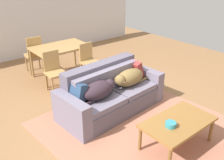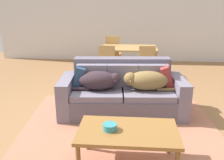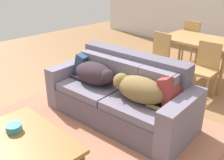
# 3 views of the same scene
# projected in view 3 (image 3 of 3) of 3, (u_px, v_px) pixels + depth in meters

# --- Properties ---
(ground_plane) EXTENTS (10.00, 10.00, 0.00)m
(ground_plane) POSITION_uv_depth(u_px,v_px,m) (113.00, 114.00, 3.72)
(ground_plane) COLOR #936942
(area_rug) EXTENTS (3.07, 3.08, 0.01)m
(area_rug) POSITION_uv_depth(u_px,v_px,m) (81.00, 139.00, 3.18)
(area_rug) COLOR #AF6F55
(area_rug) RESTS_ON ground
(couch) EXTENTS (2.09, 1.03, 0.88)m
(couch) POSITION_uv_depth(u_px,v_px,m) (122.00, 95.00, 3.53)
(couch) COLOR #5A5564
(couch) RESTS_ON ground
(dog_on_left_cushion) EXTENTS (0.78, 0.42, 0.30)m
(dog_on_left_cushion) POSITION_uv_depth(u_px,v_px,m) (95.00, 74.00, 3.57)
(dog_on_left_cushion) COLOR #33252C
(dog_on_left_cushion) RESTS_ON couch
(dog_on_right_cushion) EXTENTS (0.83, 0.40, 0.31)m
(dog_on_right_cushion) POSITION_uv_depth(u_px,v_px,m) (138.00, 89.00, 3.11)
(dog_on_right_cushion) COLOR brown
(dog_on_right_cushion) RESTS_ON couch
(throw_pillow_by_left_arm) EXTENTS (0.28, 0.39, 0.39)m
(throw_pillow_by_left_arm) POSITION_uv_depth(u_px,v_px,m) (86.00, 64.00, 3.89)
(throw_pillow_by_left_arm) COLOR navy
(throw_pillow_by_left_arm) RESTS_ON couch
(throw_pillow_by_right_arm) EXTENTS (0.27, 0.40, 0.40)m
(throw_pillow_by_right_arm) POSITION_uv_depth(u_px,v_px,m) (173.00, 91.00, 3.03)
(throw_pillow_by_right_arm) COLOR maroon
(throw_pillow_by_right_arm) RESTS_ON couch
(coffee_table) EXTENTS (1.10, 0.65, 0.45)m
(coffee_table) POSITION_uv_depth(u_px,v_px,m) (26.00, 143.00, 2.47)
(coffee_table) COLOR olive
(coffee_table) RESTS_ON ground
(bowl_on_coffee_table) EXTENTS (0.16, 0.16, 0.07)m
(bowl_on_coffee_table) POSITION_uv_depth(u_px,v_px,m) (14.00, 128.00, 2.55)
(bowl_on_coffee_table) COLOR teal
(bowl_on_coffee_table) RESTS_ON coffee_table
(dining_table) EXTENTS (1.31, 0.86, 0.76)m
(dining_table) POSITION_uv_depth(u_px,v_px,m) (200.00, 43.00, 4.64)
(dining_table) COLOR #AE864D
(dining_table) RESTS_ON ground
(dining_chair_near_left) EXTENTS (0.42, 0.42, 0.88)m
(dining_chair_near_left) POSITION_uv_depth(u_px,v_px,m) (157.00, 55.00, 4.65)
(dining_chair_near_left) COLOR #AE864D
(dining_chair_near_left) RESTS_ON ground
(dining_chair_near_right) EXTENTS (0.42, 0.42, 0.88)m
(dining_chair_near_right) POSITION_uv_depth(u_px,v_px,m) (205.00, 67.00, 4.06)
(dining_chair_near_right) COLOR #AE864D
(dining_chair_near_right) RESTS_ON ground
(dining_chair_far_left) EXTENTS (0.44, 0.44, 0.96)m
(dining_chair_far_left) POSITION_uv_depth(u_px,v_px,m) (193.00, 41.00, 5.36)
(dining_chair_far_left) COLOR #AE864D
(dining_chair_far_left) RESTS_ON ground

